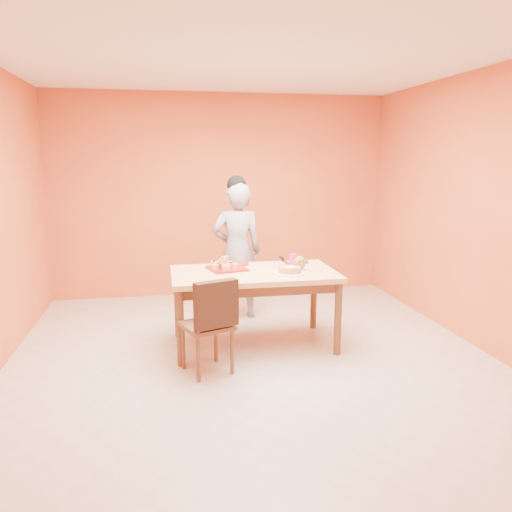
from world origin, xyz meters
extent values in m
plane|color=#BFB4A3|center=(0.00, 0.00, 0.00)|extent=(5.00, 5.00, 0.00)
plane|color=white|center=(0.00, 0.00, 2.70)|extent=(5.00, 5.00, 0.00)
plane|color=#D86331|center=(0.00, 2.50, 1.35)|extent=(4.50, 0.00, 4.50)
plane|color=#D86331|center=(2.25, 0.00, 1.35)|extent=(0.00, 5.00, 5.00)
cube|color=tan|center=(0.07, 0.45, 0.73)|extent=(1.60, 0.90, 0.05)
cube|color=brown|center=(0.07, 0.45, 0.66)|extent=(1.48, 0.78, 0.10)
cylinder|color=brown|center=(-0.67, 0.06, 0.35)|extent=(0.07, 0.07, 0.71)
cylinder|color=brown|center=(-0.67, 0.84, 0.35)|extent=(0.07, 0.07, 0.71)
cylinder|color=brown|center=(0.81, 0.06, 0.35)|extent=(0.07, 0.07, 0.71)
cylinder|color=brown|center=(0.81, 0.84, 0.35)|extent=(0.07, 0.07, 0.71)
imported|color=gray|center=(0.05, 1.37, 0.79)|extent=(0.58, 0.39, 1.58)
cube|color=maroon|center=(-0.17, 0.58, 0.77)|extent=(0.42, 0.42, 0.02)
cylinder|color=maroon|center=(-0.04, 0.80, 0.77)|extent=(0.31, 0.31, 0.02)
cylinder|color=white|center=(0.40, 0.30, 0.77)|extent=(0.32, 0.32, 0.01)
cylinder|color=orange|center=(0.40, 0.30, 0.80)|extent=(0.29, 0.29, 0.05)
cube|color=silver|center=(0.41, 0.48, 0.83)|extent=(0.07, 0.28, 0.01)
ellipsoid|color=olive|center=(0.53, 0.42, 0.83)|extent=(0.14, 0.13, 0.14)
cylinder|color=#CF1F72|center=(0.54, 0.69, 0.82)|extent=(0.10, 0.10, 0.11)
cylinder|color=#32190D|center=(0.66, 0.74, 0.77)|extent=(0.10, 0.10, 0.03)
camera|label=1|loc=(-0.78, -4.24, 1.85)|focal=35.00mm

